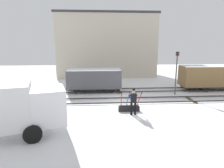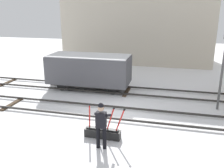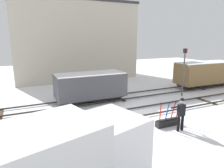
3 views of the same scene
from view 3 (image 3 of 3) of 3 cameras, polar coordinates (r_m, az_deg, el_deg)
The scene contains 11 objects.
ground_plane at distance 14.06m, azimuth 8.88°, elevation -7.91°, with size 60.00×60.00×0.00m, color white.
track_main_line at distance 14.02m, azimuth 8.90°, elevation -7.48°, with size 44.00×1.94×0.18m.
track_siding_near at distance 17.02m, azimuth 2.13°, elevation -3.68°, with size 44.00×1.94×0.18m.
switch_lever_frame at distance 12.28m, azimuth 15.42°, elevation -10.12°, with size 1.72×0.39×1.45m.
rail_worker at distance 11.56m, azimuth 18.76°, elevation -7.47°, with size 0.54×0.68×1.86m.
signal_post at distance 18.20m, azimuth 19.55°, elevation 4.33°, with size 0.24×0.32×4.08m.
apartment_building at distance 26.25m, azimuth -10.48°, elevation 11.89°, with size 14.54×6.46×9.22m.
freight_car_mid_siding at distance 15.76m, azimuth -6.09°, elevation -0.47°, with size 5.32×2.28×2.31m.
freight_car_near_switch at distance 22.70m, azimuth 24.66°, elevation 2.86°, with size 6.35×2.35×2.58m.
perched_bird_roof_left at distance 29.16m, azimuth -10.02°, elevation 21.18°, with size 0.27×0.12×0.13m.
perched_bird_roof_right at distance 26.24m, azimuth -9.43°, elevation 22.16°, with size 0.28×0.20×0.13m.
Camera 3 is at (-7.36, -10.92, 4.94)m, focal length 32.57 mm.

